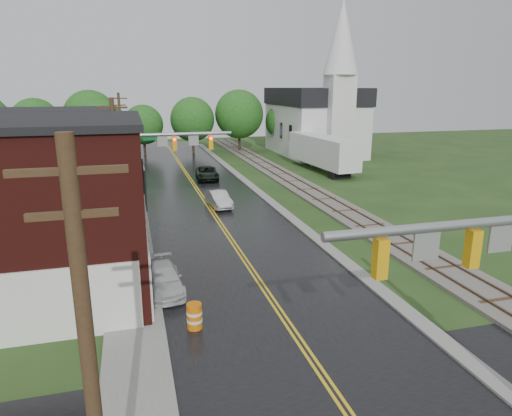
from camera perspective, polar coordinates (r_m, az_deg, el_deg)
name	(u,v)px	position (r m, az deg, el deg)	size (l,w,h in m)	color
main_road	(206,203)	(39.14, -6.25, 0.62)	(10.00, 90.00, 0.02)	black
curb_right	(252,187)	(44.98, -0.47, 2.61)	(0.80, 70.00, 0.12)	gray
sidewalk_left	(132,225)	(33.89, -15.27, -2.11)	(2.40, 50.00, 0.12)	gray
yellow_house	(57,183)	(34.48, -23.65, 2.93)	(8.00, 7.00, 6.40)	tan
darkred_building	(85,173)	(43.33, -20.63, 4.13)	(7.00, 6.00, 4.40)	#3F0F0C
church	(318,114)	(66.55, 7.74, 11.59)	(10.40, 18.40, 20.00)	silver
railroad	(296,184)	(46.33, 5.05, 3.05)	(3.20, 80.00, 0.30)	#59544C
traffic_signal_near	(493,264)	(14.08, 27.54, -6.27)	(7.34, 0.30, 7.20)	gray
traffic_signal_far	(165,151)	(34.87, -11.35, 6.99)	(7.34, 0.43, 7.20)	gray
utility_pole_a	(91,378)	(9.02, -19.98, -19.31)	(1.80, 0.28, 9.00)	#382616
utility_pole_b	(117,168)	(29.90, -16.99, 4.83)	(1.80, 0.28, 9.00)	#382616
utility_pole_c	(121,133)	(51.72, -16.50, 8.92)	(1.80, 0.28, 9.00)	#382616
tree_left_c	(44,142)	(48.32, -24.97, 7.51)	(6.00, 6.00, 7.65)	black
tree_left_e	(102,131)	(53.68, -18.69, 9.05)	(6.40, 6.40, 8.16)	black
suv_dark	(207,173)	(48.92, -6.14, 4.34)	(2.25, 4.88, 1.36)	black
sedan_silver	(219,199)	(37.61, -4.69, 1.10)	(1.39, 3.97, 1.31)	silver
pickup_white	(163,279)	(22.83, -11.56, -8.69)	(1.71, 4.20, 1.22)	silver
semi_trailer	(322,151)	(54.00, 8.31, 7.11)	(3.71, 13.08, 4.03)	black
construction_barrel	(194,316)	(19.34, -7.71, -13.26)	(0.62, 0.62, 1.11)	#D16609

